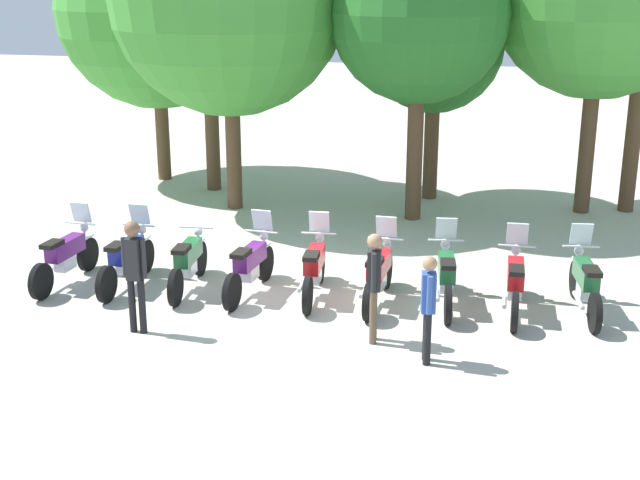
{
  "coord_description": "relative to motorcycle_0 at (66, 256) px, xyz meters",
  "views": [
    {
      "loc": [
        3.34,
        -13.4,
        5.36
      ],
      "look_at": [
        0.0,
        0.5,
        0.9
      ],
      "focal_mm": 48.13,
      "sensor_mm": 36.0,
      "label": 1
    }
  ],
  "objects": [
    {
      "name": "ground_plane",
      "position": [
        4.49,
        0.31,
        -0.52
      ],
      "size": [
        80.0,
        80.0,
        0.0
      ],
      "primitive_type": "plane",
      "color": "#BCB7A8"
    },
    {
      "name": "motorcycle_0",
      "position": [
        0.0,
        0.0,
        0.0
      ],
      "size": [
        0.62,
        2.19,
        1.37
      ],
      "rotation": [
        0.0,
        0.0,
        1.53
      ],
      "color": "black",
      "rests_on": "ground_plane"
    },
    {
      "name": "motorcycle_1",
      "position": [
        1.12,
        0.14,
        0.0
      ],
      "size": [
        0.62,
        2.19,
        1.37
      ],
      "rotation": [
        0.0,
        0.0,
        1.57
      ],
      "color": "black",
      "rests_on": "ground_plane"
    },
    {
      "name": "motorcycle_2",
      "position": [
        2.24,
        0.25,
        -0.01
      ],
      "size": [
        0.62,
        2.19,
        0.99
      ],
      "rotation": [
        0.0,
        0.0,
        1.67
      ],
      "color": "black",
      "rests_on": "ground_plane"
    },
    {
      "name": "motorcycle_3",
      "position": [
        3.37,
        0.28,
        0.0
      ],
      "size": [
        0.62,
        2.19,
        1.37
      ],
      "rotation": [
        0.0,
        0.0,
        1.5
      ],
      "color": "black",
      "rests_on": "ground_plane"
    },
    {
      "name": "motorcycle_4",
      "position": [
        4.49,
        0.42,
        0.0
      ],
      "size": [
        0.62,
        2.19,
        1.37
      ],
      "rotation": [
        0.0,
        0.0,
        1.67
      ],
      "color": "black",
      "rests_on": "ground_plane"
    },
    {
      "name": "motorcycle_5",
      "position": [
        5.62,
        0.38,
        0.0
      ],
      "size": [
        0.62,
        2.19,
        1.37
      ],
      "rotation": [
        0.0,
        0.0,
        1.55
      ],
      "color": "black",
      "rests_on": "ground_plane"
    },
    {
      "name": "motorcycle_6",
      "position": [
        6.73,
        0.54,
        0.0
      ],
      "size": [
        0.62,
        2.18,
        1.37
      ],
      "rotation": [
        0.0,
        0.0,
        1.71
      ],
      "color": "black",
      "rests_on": "ground_plane"
    },
    {
      "name": "motorcycle_7",
      "position": [
        7.86,
        0.48,
        0.0
      ],
      "size": [
        0.62,
        2.19,
        1.37
      ],
      "rotation": [
        0.0,
        0.0,
        1.6
      ],
      "color": "black",
      "rests_on": "ground_plane"
    },
    {
      "name": "motorcycle_8",
      "position": [
        8.98,
        0.72,
        0.0
      ],
      "size": [
        0.62,
        2.18,
        1.37
      ],
      "rotation": [
        0.0,
        0.0,
        1.72
      ],
      "color": "black",
      "rests_on": "ground_plane"
    },
    {
      "name": "person_0",
      "position": [
        2.2,
        -1.74,
        0.55
      ],
      "size": [
        0.4,
        0.24,
        1.8
      ],
      "rotation": [
        0.0,
        0.0,
        1.54
      ],
      "color": "black",
      "rests_on": "ground_plane"
    },
    {
      "name": "person_1",
      "position": [
        6.69,
        -1.77,
        0.41
      ],
      "size": [
        0.25,
        0.41,
        1.6
      ],
      "rotation": [
        0.0,
        0.0,
        3.33
      ],
      "color": "black",
      "rests_on": "ground_plane"
    },
    {
      "name": "person_2",
      "position": [
        5.81,
        -1.23,
        0.48
      ],
      "size": [
        0.25,
        0.41,
        1.71
      ],
      "rotation": [
        0.0,
        0.0,
        0.13
      ],
      "color": "brown",
      "rests_on": "ground_plane"
    },
    {
      "name": "tree_0",
      "position": [
        -1.61,
        8.1,
        3.97
      ],
      "size": [
        5.12,
        5.12,
        7.05
      ],
      "color": "brown",
      "rests_on": "ground_plane"
    },
    {
      "name": "tree_3",
      "position": [
        5.49,
        5.73,
        4.01
      ],
      "size": [
        3.86,
        3.86,
        6.48
      ],
      "color": "brown",
      "rests_on": "ground_plane"
    },
    {
      "name": "tree_4",
      "position": [
        5.64,
        7.73,
        3.23
      ],
      "size": [
        3.28,
        3.28,
        5.41
      ],
      "color": "brown",
      "rests_on": "ground_plane"
    }
  ]
}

